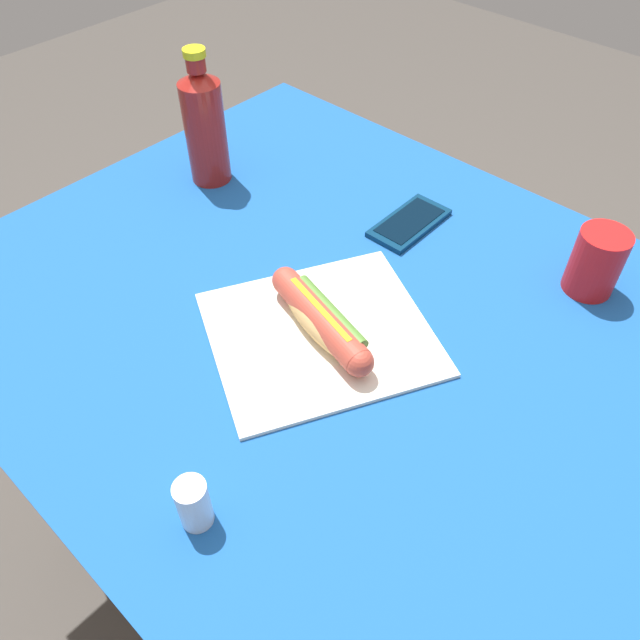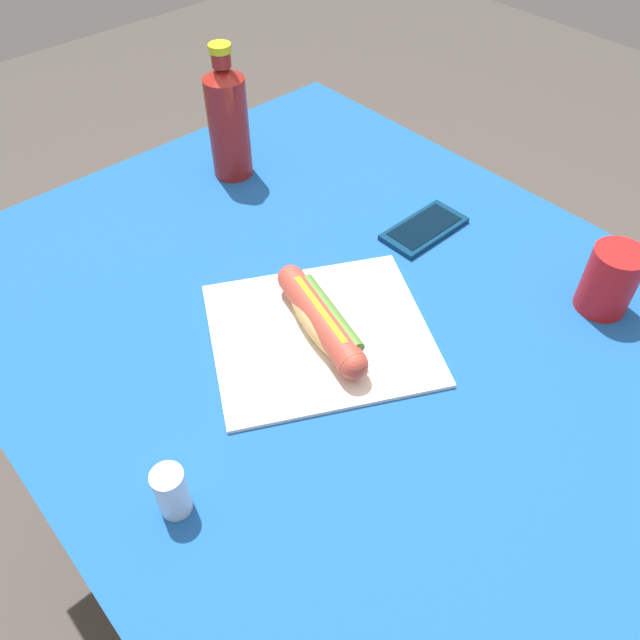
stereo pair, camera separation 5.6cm
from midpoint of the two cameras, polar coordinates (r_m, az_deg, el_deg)
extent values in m
plane|color=#47423D|center=(1.53, 0.43, -19.88)|extent=(6.00, 6.00, 0.00)
cylinder|color=brown|center=(1.37, -24.96, -9.32)|extent=(0.07, 0.07, 0.72)
cylinder|color=brown|center=(1.58, -3.75, 5.20)|extent=(0.07, 0.07, 0.72)
cube|color=brown|center=(0.90, 0.68, -0.73)|extent=(1.10, 0.85, 0.03)
cube|color=#19519E|center=(0.89, 0.69, 0.02)|extent=(1.16, 0.91, 0.00)
cube|color=silver|center=(0.87, -1.86, -1.30)|extent=(0.37, 0.38, 0.01)
ellipsoid|color=tan|center=(0.85, -1.90, -0.18)|extent=(0.18, 0.09, 0.04)
cylinder|color=#B24233|center=(0.85, -1.90, 0.06)|extent=(0.19, 0.08, 0.04)
sphere|color=#B24233|center=(0.79, 1.55, -3.92)|extent=(0.04, 0.04, 0.04)
sphere|color=#B24233|center=(0.90, -4.94, 3.56)|extent=(0.04, 0.04, 0.04)
cube|color=yellow|center=(0.83, -1.93, 0.91)|extent=(0.14, 0.04, 0.00)
cylinder|color=#4C7A2D|center=(0.85, -1.10, 0.76)|extent=(0.15, 0.06, 0.02)
cube|color=#0A2D4C|center=(1.05, 6.59, 8.70)|extent=(0.07, 0.15, 0.01)
cube|color=black|center=(1.05, 6.61, 8.92)|extent=(0.06, 0.12, 0.00)
cylinder|color=maroon|center=(1.14, -11.79, 16.24)|extent=(0.07, 0.07, 0.18)
cone|color=maroon|center=(1.09, -12.61, 20.69)|extent=(0.07, 0.07, 0.02)
cylinder|color=maroon|center=(1.09, -12.80, 21.72)|extent=(0.03, 0.03, 0.02)
cylinder|color=yellow|center=(1.08, -12.96, 22.58)|extent=(0.04, 0.04, 0.01)
cylinder|color=red|center=(0.97, 22.30, 4.84)|extent=(0.07, 0.07, 0.10)
cylinder|color=silver|center=(0.70, -13.76, -16.00)|extent=(0.04, 0.04, 0.07)
camera|label=1|loc=(0.03, -91.90, -1.99)|focal=35.23mm
camera|label=2|loc=(0.03, 88.10, 1.99)|focal=35.23mm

